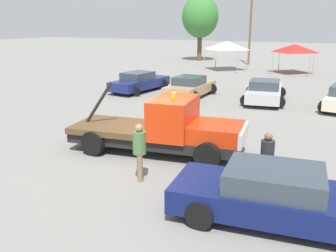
% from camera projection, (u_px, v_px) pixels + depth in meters
% --- Properties ---
extents(ground_plane, '(160.00, 160.00, 0.00)m').
position_uv_depth(ground_plane, '(156.00, 152.00, 13.74)').
color(ground_plane, gray).
extents(tow_truck, '(6.52, 2.95, 2.51)m').
position_uv_depth(tow_truck, '(166.00, 129.00, 13.39)').
color(tow_truck, black).
rests_on(tow_truck, ground).
extents(foreground_car, '(5.49, 2.58, 1.34)m').
position_uv_depth(foreground_car, '(282.00, 197.00, 8.77)').
color(foreground_car, '#0F194C').
rests_on(foreground_car, ground).
extents(person_near_truck, '(0.38, 0.38, 1.69)m').
position_uv_depth(person_near_truck, '(267.00, 157.00, 10.39)').
color(person_near_truck, '#847051').
rests_on(person_near_truck, ground).
extents(person_at_hood, '(0.39, 0.39, 1.75)m').
position_uv_depth(person_at_hood, '(139.00, 148.00, 11.03)').
color(person_at_hood, '#847051').
rests_on(person_at_hood, ground).
extents(parked_car_navy, '(2.73, 4.98, 1.34)m').
position_uv_depth(parked_car_navy, '(139.00, 82.00, 25.54)').
color(parked_car_navy, navy).
rests_on(parked_car_navy, ground).
extents(parked_car_tan, '(2.44, 4.44, 1.34)m').
position_uv_depth(parked_car_tan, '(190.00, 87.00, 23.59)').
color(parked_car_tan, tan).
rests_on(parked_car_tan, ground).
extents(parked_car_silver, '(2.93, 4.83, 1.34)m').
position_uv_depth(parked_car_silver, '(264.00, 91.00, 22.10)').
color(parked_car_silver, '#B7B7BC').
rests_on(parked_car_silver, ground).
extents(canopy_tent_white, '(3.39, 3.39, 2.80)m').
position_uv_depth(canopy_tent_white, '(227.00, 45.00, 36.30)').
color(canopy_tent_white, '#9E9EA3').
rests_on(canopy_tent_white, ground).
extents(canopy_tent_red, '(3.23, 3.23, 2.67)m').
position_uv_depth(canopy_tent_red, '(295.00, 48.00, 33.95)').
color(canopy_tent_red, '#9E9EA3').
rests_on(canopy_tent_red, ground).
extents(tree_center, '(4.34, 4.34, 7.75)m').
position_uv_depth(tree_center, '(200.00, 17.00, 44.66)').
color(tree_center, brown).
rests_on(tree_center, ground).
extents(traffic_cone, '(0.40, 0.40, 0.55)m').
position_uv_depth(traffic_cone, '(155.00, 117.00, 17.68)').
color(traffic_cone, black).
rests_on(traffic_cone, ground).
extents(utility_pole, '(2.20, 0.24, 9.79)m').
position_uv_depth(utility_pole, '(251.00, 16.00, 40.15)').
color(utility_pole, brown).
rests_on(utility_pole, ground).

